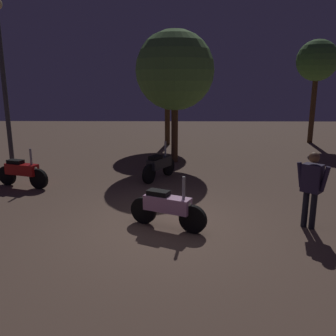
% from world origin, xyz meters
% --- Properties ---
extents(ground_plane, '(40.00, 40.00, 0.00)m').
position_xyz_m(ground_plane, '(0.00, 0.00, 0.00)').
color(ground_plane, brown).
extents(motorcycle_pink_foreground, '(1.54, 0.81, 1.11)m').
position_xyz_m(motorcycle_pink_foreground, '(0.08, -0.03, 0.44)').
color(motorcycle_pink_foreground, black).
rests_on(motorcycle_pink_foreground, ground_plane).
extents(motorcycle_black_parked_left, '(0.93, 1.48, 1.11)m').
position_xyz_m(motorcycle_black_parked_left, '(-0.22, 3.65, 0.44)').
color(motorcycle_black_parked_left, black).
rests_on(motorcycle_black_parked_left, ground_plane).
extents(motorcycle_red_parked_right, '(1.60, 0.65, 1.11)m').
position_xyz_m(motorcycle_red_parked_right, '(-4.00, 2.80, 0.44)').
color(motorcycle_red_parked_right, black).
rests_on(motorcycle_red_parked_right, ground_plane).
extents(person_rider_beside, '(0.54, 0.51, 1.55)m').
position_xyz_m(person_rider_beside, '(2.92, 0.02, 0.92)').
color(person_rider_beside, black).
rests_on(person_rider_beside, ground_plane).
extents(streetlamp_near, '(0.36, 0.36, 5.23)m').
position_xyz_m(streetlamp_near, '(-4.91, 4.23, 3.30)').
color(streetlamp_near, '#38383D').
rests_on(streetlamp_near, ground_plane).
extents(tree_left_bg, '(2.75, 2.75, 4.64)m').
position_xyz_m(tree_left_bg, '(0.26, 6.09, 3.25)').
color(tree_left_bg, '#4C331E').
rests_on(tree_left_bg, ground_plane).
extents(tree_center_bg, '(2.60, 2.60, 5.05)m').
position_xyz_m(tree_center_bg, '(-0.06, 9.85, 3.73)').
color(tree_center_bg, '#4C331E').
rests_on(tree_center_bg, ground_plane).
extents(tree_right_bg, '(1.88, 1.88, 4.77)m').
position_xyz_m(tree_right_bg, '(6.84, 10.43, 3.77)').
color(tree_right_bg, '#4C331E').
rests_on(tree_right_bg, ground_plane).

